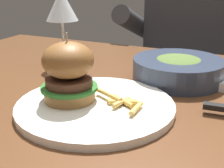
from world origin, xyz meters
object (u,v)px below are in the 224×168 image
Objects in this scene: burger_sandwich at (69,72)px; butter_dish at (216,81)px; main_plate at (95,106)px; soup_bowl at (178,69)px; diner_person at (190,77)px; wine_glass at (62,8)px.

burger_sandwich is 0.34m from butter_dish.
main_plate is 1.40× the size of soup_bowl.
wine_glass is at bearing -112.21° from diner_person.
burger_sandwich is 0.28m from soup_bowl.
main_plate is 0.25× the size of diner_person.
soup_bowl is (0.15, 0.23, -0.04)m from burger_sandwich.
butter_dish is 0.47× the size of soup_bowl.
wine_glass is 0.33m from soup_bowl.
wine_glass is (-0.15, 0.22, 0.09)m from burger_sandwich.
main_plate is at bearing 7.42° from burger_sandwich.
butter_dish is 0.08× the size of diner_person.
burger_sandwich reaches higher than soup_bowl.
main_plate is at bearing -129.68° from butter_dish.
wine_glass is 0.96× the size of soup_bowl.
butter_dish is at bearing -1.45° from soup_bowl.
wine_glass reaches higher than burger_sandwich.
main_plate is 2.30× the size of burger_sandwich.
soup_bowl is at bearing 57.21° from burger_sandwich.
burger_sandwich is 0.28m from wine_glass.
soup_bowl is 0.18× the size of diner_person.
butter_dish is (0.39, 0.01, -0.14)m from wine_glass.
wine_glass is at bearing -177.60° from soup_bowl.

